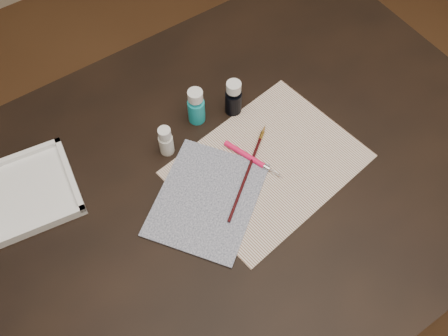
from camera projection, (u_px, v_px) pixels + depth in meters
ground at (224, 292)px, 1.69m from camera, size 3.50×3.50×0.02m
table at (224, 249)px, 1.36m from camera, size 1.30×0.90×0.75m
paper at (268, 164)px, 1.06m from camera, size 0.42×0.34×0.00m
canvas at (207, 199)px, 1.01m from camera, size 0.31×0.30×0.00m
paint_bottle_white at (166, 141)px, 1.04m from camera, size 0.04×0.04×0.08m
paint_bottle_cyan at (196, 106)px, 1.08m from camera, size 0.05×0.05×0.09m
paint_bottle_navy at (233, 97)px, 1.09m from camera, size 0.05×0.05×0.09m
paintbrush at (248, 170)px, 1.04m from camera, size 0.21×0.16×0.01m
craft_knife at (254, 160)px, 1.06m from camera, size 0.06×0.14×0.01m
palette_tray at (28, 191)px, 1.01m from camera, size 0.22×0.22×0.02m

